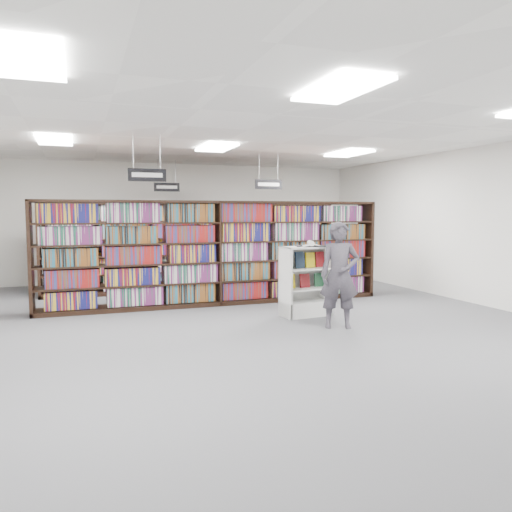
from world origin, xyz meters
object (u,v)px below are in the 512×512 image
object	(u,v)px
bookshelf_row_near	(217,253)
shopper	(339,275)
endcap_display	(305,291)
open_book	(311,245)

from	to	relation	value
bookshelf_row_near	shopper	size ratio (longest dim) A/B	4.07
bookshelf_row_near	endcap_display	xyz separation A→B (m)	(1.21, -1.64, -0.61)
bookshelf_row_near	shopper	xyz separation A→B (m)	(1.31, -2.70, -0.19)
open_book	shopper	world-z (taller)	shopper
endcap_display	open_book	xyz separation A→B (m)	(0.08, -0.08, 0.85)
open_book	shopper	bearing A→B (deg)	-69.74
endcap_display	bookshelf_row_near	bearing A→B (deg)	119.80
bookshelf_row_near	open_book	world-z (taller)	bookshelf_row_near
bookshelf_row_near	shopper	distance (m)	3.01
endcap_display	open_book	distance (m)	0.86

